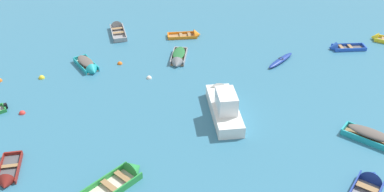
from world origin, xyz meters
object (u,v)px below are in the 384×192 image
Objects in this scene: rowboat_grey_midfield_left at (117,28)px; rowboat_deep_blue_near_camera at (368,186)px; rowboat_orange_cluster_inner at (192,35)px; rowboat_yellow_center at (381,39)px; mooring_buoy_outer_edge at (149,78)px; rowboat_green_far_right at (126,176)px; motor_launch_white_outer_right at (223,104)px; rowboat_grey_near_left at (178,58)px; mooring_buoy_midfield at (22,114)px; rowboat_turquoise_back_row_left at (379,139)px; rowboat_blue_back_row_center at (339,48)px; rowboat_maroon_outer_left at (7,178)px; kayak_deep_blue_cluster_outer at (281,60)px; mooring_buoy_between_boats_right at (120,64)px; rowboat_turquoise_near_right at (88,66)px; mooring_buoy_central at (42,78)px.

rowboat_grey_midfield_left is 26.68m from rowboat_deep_blue_near_camera.
rowboat_grey_midfield_left is 1.26× the size of rowboat_orange_cluster_inner.
rowboat_deep_blue_near_camera reaches higher than rowboat_yellow_center.
rowboat_green_far_right is at bearing -88.22° from mooring_buoy_outer_edge.
rowboat_grey_near_left is at bearing 118.00° from motor_launch_white_outer_right.
mooring_buoy_midfield is at bearing -146.51° from mooring_buoy_outer_edge.
rowboat_turquoise_back_row_left is 16.92m from mooring_buoy_outer_edge.
rowboat_grey_midfield_left reaches higher than rowboat_blue_back_row_center.
rowboat_blue_back_row_center is at bearing 12.81° from rowboat_grey_near_left.
rowboat_grey_midfield_left is at bearing 141.69° from rowboat_turquoise_back_row_left.
rowboat_turquoise_back_row_left is at bearing -49.48° from rowboat_orange_cluster_inner.
motor_launch_white_outer_right is 14.14m from rowboat_maroon_outer_left.
kayak_deep_blue_cluster_outer is (-4.93, 10.30, -0.16)m from rowboat_turquoise_back_row_left.
rowboat_turquoise_back_row_left is 19.40m from rowboat_orange_cluster_inner.
kayak_deep_blue_cluster_outer reaches higher than mooring_buoy_between_boats_right.
rowboat_grey_midfield_left reaches higher than kayak_deep_blue_cluster_outer.
rowboat_grey_midfield_left is 24.39m from rowboat_yellow_center.
rowboat_deep_blue_near_camera reaches higher than mooring_buoy_outer_edge.
rowboat_turquoise_near_right reaches higher than rowboat_maroon_outer_left.
mooring_buoy_outer_edge is 0.87× the size of mooring_buoy_central.
mooring_buoy_outer_edge is 8.36m from mooring_buoy_central.
rowboat_grey_near_left reaches higher than rowboat_orange_cluster_inner.
rowboat_maroon_outer_left is at bearing -95.29° from rowboat_grey_midfield_left.
rowboat_yellow_center is at bearing 25.50° from rowboat_blue_back_row_center.
motor_launch_white_outer_right is at bearing -134.66° from rowboat_blue_back_row_center.
rowboat_yellow_center is at bearing 72.96° from rowboat_turquoise_back_row_left.
rowboat_maroon_outer_left is at bearing -79.26° from mooring_buoy_central.
rowboat_yellow_center is 0.51× the size of motor_launch_white_outer_right.
rowboat_grey_near_left is at bearing 130.10° from rowboat_deep_blue_near_camera.
rowboat_yellow_center is at bearing -1.54° from rowboat_grey_midfield_left.
rowboat_green_far_right reaches higher than mooring_buoy_central.
mooring_buoy_central is at bearing -176.33° from mooring_buoy_outer_edge.
rowboat_orange_cluster_inner is at bearing 103.80° from motor_launch_white_outer_right.
kayak_deep_blue_cluster_outer is 0.50× the size of motor_launch_white_outer_right.
rowboat_grey_near_left is 4.82m from mooring_buoy_between_boats_right.
rowboat_turquoise_near_right reaches higher than kayak_deep_blue_cluster_outer.
rowboat_turquoise_near_right is 0.97× the size of rowboat_grey_near_left.
rowboat_green_far_right is 1.21× the size of rowboat_turquoise_near_right.
rowboat_green_far_right is 11.04m from mooring_buoy_outer_edge.
mooring_buoy_midfield is at bearing 165.27° from rowboat_deep_blue_near_camera.
rowboat_orange_cluster_inner is at bearing 50.48° from mooring_buoy_midfield.
rowboat_maroon_outer_left reaches higher than mooring_buoy_between_boats_right.
rowboat_deep_blue_near_camera reaches higher than rowboat_grey_near_left.
mooring_buoy_central is at bearing 165.60° from motor_launch_white_outer_right.
mooring_buoy_between_boats_right reaches higher than mooring_buoy_outer_edge.
rowboat_turquoise_near_right is at bearing -156.90° from mooring_buoy_between_boats_right.
mooring_buoy_midfield is (-23.39, 1.67, -0.32)m from rowboat_turquoise_back_row_left.
rowboat_yellow_center is 17.20m from rowboat_orange_cluster_inner.
rowboat_grey_midfield_left is at bearing 132.55° from rowboat_deep_blue_near_camera.
kayak_deep_blue_cluster_outer is 0.93× the size of rowboat_blue_back_row_center.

